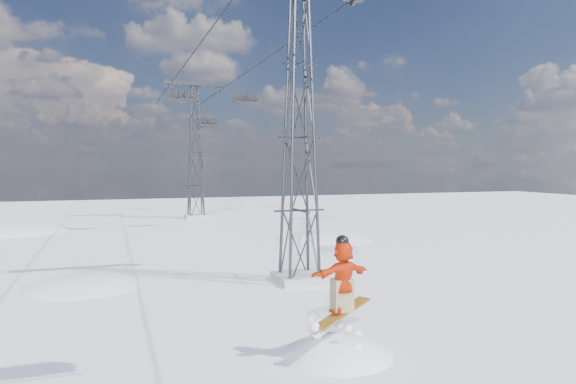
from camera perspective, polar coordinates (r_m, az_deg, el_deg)
name	(u,v)px	position (r m, az deg, el deg)	size (l,w,h in m)	color
ground	(388,359)	(12.66, 11.02, -17.74)	(120.00, 120.00, 0.00)	white
lift_tower_near	(300,139)	(19.47, 1.29, 5.94)	(5.20, 1.80, 11.43)	#999999
lift_tower_far	(195,153)	(43.76, -10.25, 4.26)	(5.20, 1.80, 11.43)	#999999
haul_cables	(231,56)	(31.14, -6.36, 14.80)	(4.46, 51.00, 0.06)	black
lift_chair_mid	(247,99)	(36.02, -4.61, 10.29)	(1.82, 0.52, 2.25)	black
lift_chair_far	(183,96)	(34.68, -11.58, 10.41)	(1.89, 0.54, 2.34)	black
lift_chair_extra	(207,122)	(51.02, -9.02, 7.69)	(2.19, 0.63, 2.72)	black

